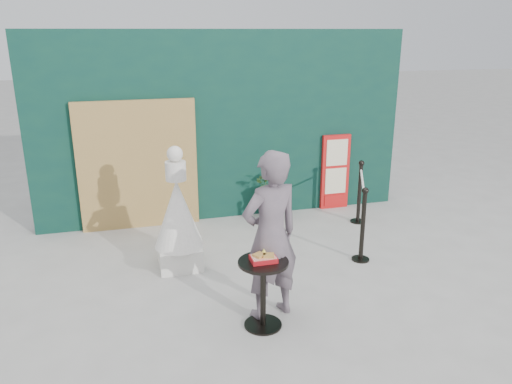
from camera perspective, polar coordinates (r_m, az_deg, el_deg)
name	(u,v)px	position (r m, az deg, el deg)	size (l,w,h in m)	color
ground	(284,308)	(5.77, 3.23, -13.11)	(60.00, 60.00, 0.00)	#ADAAA5
back_wall	(224,127)	(8.12, -3.67, 7.48)	(6.00, 0.30, 3.00)	#0A2E29
bamboo_fence	(138,166)	(7.87, -13.32, 2.95)	(1.80, 0.08, 2.00)	tan
woman	(271,236)	(5.23, 1.67, -5.10)	(0.68, 0.44, 1.85)	#675862
menu_board	(335,172)	(8.71, 9.05, 2.28)	(0.50, 0.07, 1.30)	red
statue	(178,219)	(6.49, -8.89, -3.11)	(0.64, 0.64, 1.63)	silver
cafe_table	(263,283)	(5.22, 0.83, -10.40)	(0.52, 0.52, 0.75)	black
food_basket	(263,258)	(5.09, 0.86, -7.52)	(0.26, 0.19, 0.11)	#AC1219
planter	(271,190)	(8.07, 1.69, 0.25)	(0.53, 0.46, 0.90)	brown
stanchion_barrier	(361,208)	(7.48, 11.91, -1.81)	(0.84, 1.54, 1.03)	black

